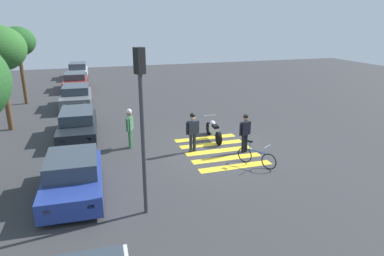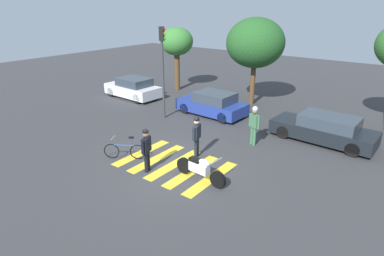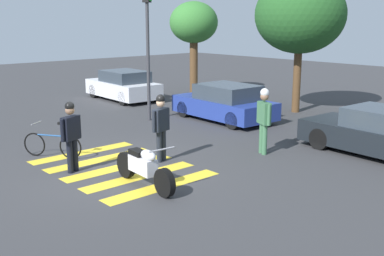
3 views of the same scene
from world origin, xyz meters
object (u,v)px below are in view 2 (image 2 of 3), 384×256
object	(u,v)px
police_motorcycle	(200,169)
car_white_van	(133,88)
pedestrian_bystander	(254,123)
car_black_suv	(324,129)
officer_by_motorcycle	(146,147)
officer_on_foot	(197,134)
traffic_light_pole	(163,59)
leaning_bicycle	(125,151)
car_blue_hatchback	(213,104)

from	to	relation	value
police_motorcycle	car_white_van	bearing A→B (deg)	148.42
pedestrian_bystander	car_black_suv	distance (m)	3.34
officer_by_motorcycle	car_black_suv	size ratio (longest dim) A/B	0.38
officer_on_foot	car_black_suv	world-z (taller)	officer_on_foot
police_motorcycle	traffic_light_pole	distance (m)	7.61
pedestrian_bystander	officer_on_foot	bearing A→B (deg)	-117.15
leaning_bicycle	traffic_light_pole	distance (m)	6.00
leaning_bicycle	car_black_suv	size ratio (longest dim) A/B	0.32
car_white_van	officer_on_foot	bearing A→B (deg)	-28.15
officer_on_foot	officer_by_motorcycle	size ratio (longest dim) A/B	1.02
police_motorcycle	pedestrian_bystander	size ratio (longest dim) A/B	1.21
car_black_suv	police_motorcycle	bearing A→B (deg)	-111.65
officer_on_foot	car_white_van	distance (m)	10.00
car_white_van	leaning_bicycle	bearing A→B (deg)	-45.34
car_white_van	traffic_light_pole	bearing A→B (deg)	-22.46
officer_by_motorcycle	pedestrian_bystander	world-z (taller)	pedestrian_bystander
officer_on_foot	car_blue_hatchback	xyz separation A→B (m)	(-2.53, 4.94, -0.39)
car_black_suv	officer_on_foot	bearing A→B (deg)	-127.89
officer_by_motorcycle	car_white_van	bearing A→B (deg)	139.64
leaning_bicycle	car_white_van	bearing A→B (deg)	134.66
leaning_bicycle	car_white_van	size ratio (longest dim) A/B	0.37
pedestrian_bystander	car_black_suv	world-z (taller)	pedestrian_bystander
car_blue_hatchback	pedestrian_bystander	bearing A→B (deg)	-32.24
car_black_suv	car_white_van	bearing A→B (deg)	-179.67
officer_by_motorcycle	car_white_van	size ratio (longest dim) A/B	0.43
officer_by_motorcycle	car_white_van	xyz separation A→B (m)	(-8.06, 6.85, -0.35)
officer_on_foot	car_blue_hatchback	distance (m)	5.57
leaning_bicycle	officer_by_motorcycle	bearing A→B (deg)	-7.43
leaning_bicycle	pedestrian_bystander	distance (m)	5.74
car_white_van	traffic_light_pole	world-z (taller)	traffic_light_pole
car_blue_hatchback	traffic_light_pole	xyz separation A→B (m)	(-1.83, -2.07, 2.61)
officer_by_motorcycle	pedestrian_bystander	xyz separation A→B (m)	(2.05, 4.67, 0.06)
pedestrian_bystander	car_white_van	xyz separation A→B (m)	(-10.11, 2.18, -0.41)
police_motorcycle	leaning_bicycle	size ratio (longest dim) A/B	1.50
leaning_bicycle	car_blue_hatchback	size ratio (longest dim) A/B	0.37
officer_on_foot	car_black_suv	bearing A→B (deg)	52.11
leaning_bicycle	officer_by_motorcycle	size ratio (longest dim) A/B	0.85
traffic_light_pole	officer_on_foot	bearing A→B (deg)	-33.42
car_blue_hatchback	traffic_light_pole	bearing A→B (deg)	-131.43
police_motorcycle	pedestrian_bystander	world-z (taller)	pedestrian_bystander
leaning_bicycle	car_blue_hatchback	bearing A→B (deg)	92.49
car_black_suv	traffic_light_pole	xyz separation A→B (m)	(-8.08, -1.91, 2.62)
police_motorcycle	officer_by_motorcycle	bearing A→B (deg)	-161.30
pedestrian_bystander	car_black_suv	size ratio (longest dim) A/B	0.39
leaning_bicycle	pedestrian_bystander	size ratio (longest dim) A/B	0.81
officer_by_motorcycle	traffic_light_pole	bearing A→B (deg)	125.74
leaning_bicycle	car_black_suv	bearing A→B (deg)	48.51
police_motorcycle	car_blue_hatchback	world-z (taller)	car_blue_hatchback
leaning_bicycle	officer_on_foot	size ratio (longest dim) A/B	0.83
police_motorcycle	car_white_van	size ratio (longest dim) A/B	0.55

